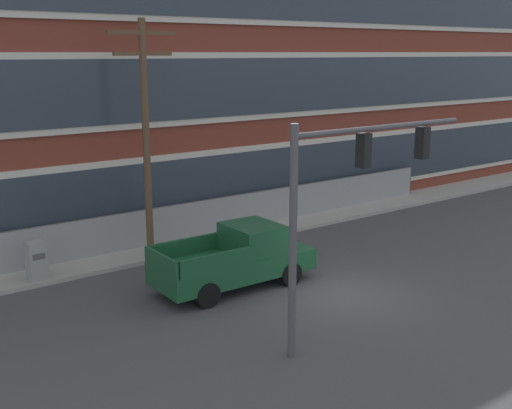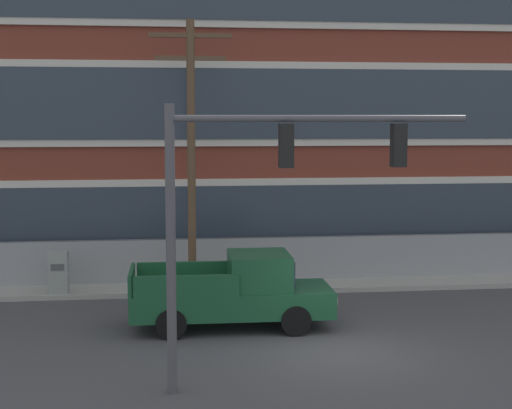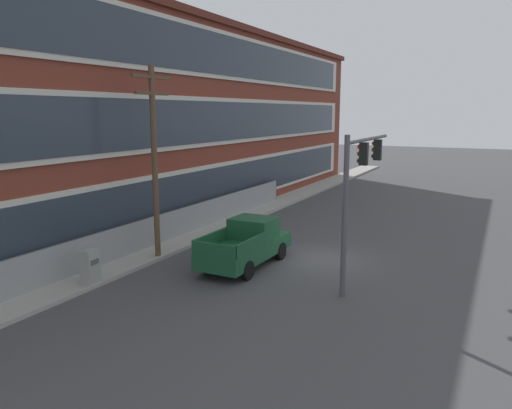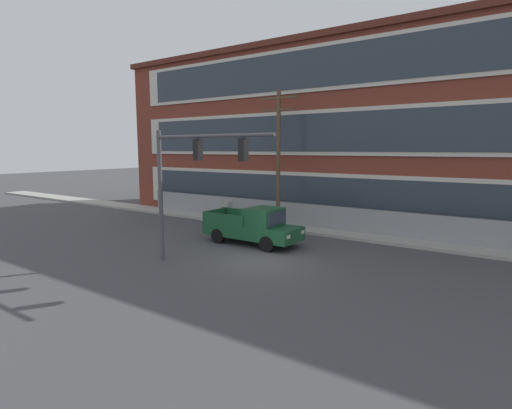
# 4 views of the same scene
# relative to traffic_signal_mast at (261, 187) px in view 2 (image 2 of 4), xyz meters

# --- Properties ---
(ground_plane) EXTENTS (160.00, 160.00, 0.00)m
(ground_plane) POSITION_rel_traffic_signal_mast_xyz_m (2.27, 2.25, -4.26)
(ground_plane) COLOR #424244
(sidewalk_building_side) EXTENTS (80.00, 2.11, 0.16)m
(sidewalk_building_side) POSITION_rel_traffic_signal_mast_xyz_m (2.27, 9.81, -4.18)
(sidewalk_building_side) COLOR #9E9B93
(sidewalk_building_side) RESTS_ON ground
(brick_mill_building) EXTENTS (49.59, 11.06, 12.29)m
(brick_mill_building) POSITION_rel_traffic_signal_mast_xyz_m (7.85, 16.10, 1.89)
(brick_mill_building) COLOR brown
(brick_mill_building) RESTS_ON ground
(chain_link_fence) EXTENTS (28.90, 0.06, 1.64)m
(chain_link_fence) POSITION_rel_traffic_signal_mast_xyz_m (0.69, 10.35, -3.42)
(chain_link_fence) COLOR gray
(chain_link_fence) RESTS_ON ground
(traffic_signal_mast) EXTENTS (6.23, 0.43, 5.94)m
(traffic_signal_mast) POSITION_rel_traffic_signal_mast_xyz_m (0.00, 0.00, 0.00)
(traffic_signal_mast) COLOR #4C4C51
(traffic_signal_mast) RESTS_ON ground
(pickup_truck_dark_green) EXTENTS (5.48, 2.22, 2.03)m
(pickup_truck_dark_green) POSITION_rel_traffic_signal_mast_xyz_m (-0.04, 4.91, -3.30)
(pickup_truck_dark_green) COLOR #194C2D
(pickup_truck_dark_green) RESTS_ON ground
(utility_pole_near_corner) EXTENTS (2.60, 0.26, 8.72)m
(utility_pole_near_corner) POSITION_rel_traffic_signal_mast_xyz_m (-1.06, 9.05, 0.59)
(utility_pole_near_corner) COLOR brown
(utility_pole_near_corner) RESTS_ON ground
(electrical_cabinet) EXTENTS (0.58, 0.57, 1.49)m
(electrical_cabinet) POSITION_rel_traffic_signal_mast_xyz_m (-5.26, 9.07, -3.51)
(electrical_cabinet) COLOR #939993
(electrical_cabinet) RESTS_ON ground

